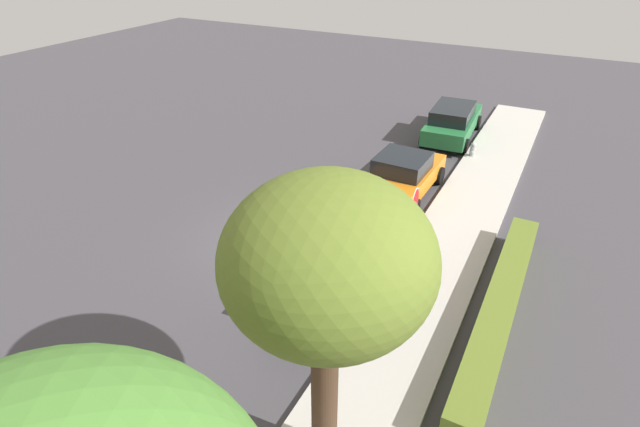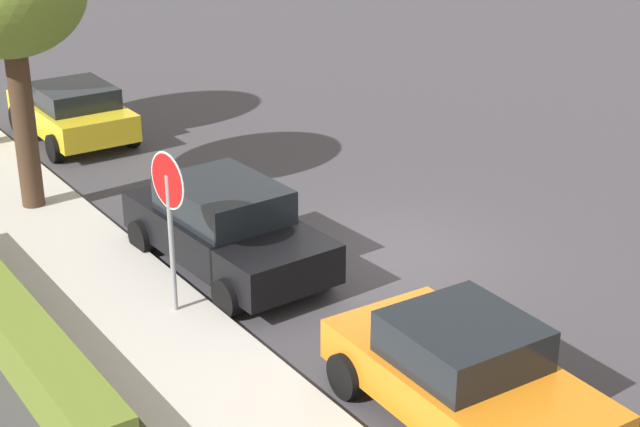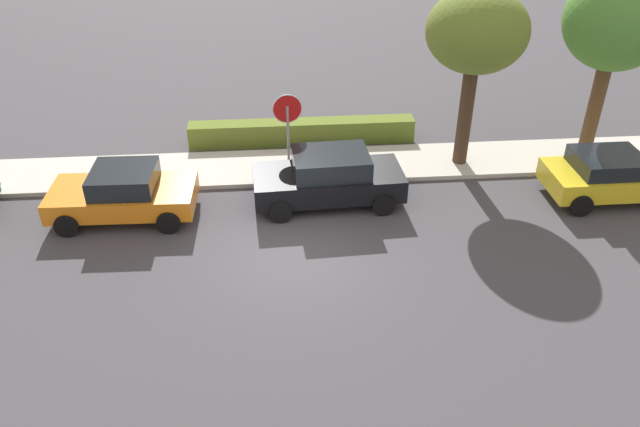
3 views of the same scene
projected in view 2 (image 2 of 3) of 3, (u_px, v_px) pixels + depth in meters
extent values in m
plane|color=#423F44|center=(383.00, 254.00, 17.57)|extent=(60.00, 60.00, 0.00)
cube|color=beige|center=(142.00, 322.00, 15.11)|extent=(32.00, 2.29, 0.14)
cylinder|color=gray|center=(172.00, 248.00, 14.95)|extent=(0.08, 0.08, 2.38)
cylinder|color=white|center=(167.00, 181.00, 14.53)|extent=(0.89, 0.11, 0.89)
cylinder|color=red|center=(167.00, 181.00, 14.53)|extent=(0.83, 0.11, 0.84)
cube|color=black|center=(227.00, 235.00, 16.78)|extent=(4.35, 2.02, 0.67)
cube|color=black|center=(223.00, 200.00, 16.60)|extent=(2.20, 1.70, 0.58)
cylinder|color=black|center=(320.00, 267.00, 16.33)|extent=(0.65, 0.25, 0.64)
cylinder|color=black|center=(228.00, 298.00, 15.33)|extent=(0.65, 0.25, 0.64)
cylinder|color=black|center=(228.00, 214.00, 18.48)|extent=(0.65, 0.25, 0.64)
cylinder|color=black|center=(141.00, 237.00, 17.47)|extent=(0.65, 0.25, 0.64)
cube|color=orange|center=(466.00, 384.00, 12.55)|extent=(4.01, 1.98, 0.58)
cube|color=black|center=(463.00, 341.00, 12.41)|extent=(1.75, 1.70, 0.56)
cylinder|color=black|center=(453.00, 338.00, 14.17)|extent=(0.65, 0.24, 0.64)
cylinder|color=black|center=(346.00, 376.00, 13.24)|extent=(0.65, 0.24, 0.64)
cube|color=yellow|center=(72.00, 115.00, 23.37)|extent=(3.89, 1.87, 0.62)
cube|color=black|center=(74.00, 95.00, 22.95)|extent=(1.91, 1.64, 0.47)
cylinder|color=black|center=(17.00, 119.00, 24.02)|extent=(0.64, 0.22, 0.64)
cylinder|color=black|center=(89.00, 107.00, 24.97)|extent=(0.64, 0.22, 0.64)
cylinder|color=black|center=(55.00, 148.00, 22.00)|extent=(0.64, 0.22, 0.64)
cylinder|color=black|center=(131.00, 134.00, 22.95)|extent=(0.64, 0.22, 0.64)
cylinder|color=#422D1E|center=(25.00, 134.00, 18.81)|extent=(0.44, 0.44, 3.22)
cube|color=olive|center=(9.00, 323.00, 14.42)|extent=(7.70, 0.70, 0.81)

